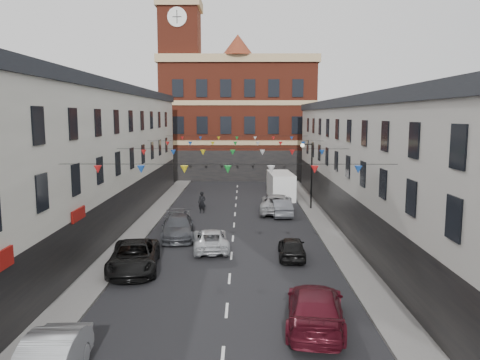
{
  "coord_description": "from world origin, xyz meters",
  "views": [
    {
      "loc": [
        0.72,
        -27.36,
        8.41
      ],
      "look_at": [
        0.47,
        7.11,
        3.65
      ],
      "focal_mm": 35.0,
      "sensor_mm": 36.0,
      "label": 1
    }
  ],
  "objects_px": {
    "white_van": "(281,185)",
    "car_right_f": "(276,203)",
    "car_right_e": "(281,207)",
    "car_left_d": "(178,227)",
    "pedestrian": "(202,202)",
    "street_lamp": "(309,167)",
    "car_left_e": "(177,218)",
    "car_right_d": "(292,248)",
    "car_right_c": "(315,308)",
    "moving_car": "(211,239)",
    "car_left_c": "(134,257)"
  },
  "relations": [
    {
      "from": "white_van",
      "to": "car_right_f",
      "type": "bearing_deg",
      "value": -100.48
    },
    {
      "from": "car_right_e",
      "to": "white_van",
      "type": "height_order",
      "value": "white_van"
    },
    {
      "from": "car_left_d",
      "to": "pedestrian",
      "type": "height_order",
      "value": "pedestrian"
    },
    {
      "from": "pedestrian",
      "to": "street_lamp",
      "type": "bearing_deg",
      "value": 25.48
    },
    {
      "from": "car_left_e",
      "to": "car_right_d",
      "type": "relative_size",
      "value": 1.12
    },
    {
      "from": "car_right_c",
      "to": "car_right_d",
      "type": "xyz_separation_m",
      "value": [
        0.0,
        9.1,
        -0.15
      ]
    },
    {
      "from": "car_left_d",
      "to": "car_right_c",
      "type": "xyz_separation_m",
      "value": [
        7.43,
        -13.74,
        0.03
      ]
    },
    {
      "from": "car_right_c",
      "to": "moving_car",
      "type": "relative_size",
      "value": 1.17
    },
    {
      "from": "car_left_c",
      "to": "car_left_d",
      "type": "bearing_deg",
      "value": 71.19
    },
    {
      "from": "car_right_f",
      "to": "pedestrian",
      "type": "relative_size",
      "value": 3.15
    },
    {
      "from": "moving_car",
      "to": "car_right_c",
      "type": "bearing_deg",
      "value": 107.71
    },
    {
      "from": "car_right_c",
      "to": "street_lamp",
      "type": "bearing_deg",
      "value": -89.38
    },
    {
      "from": "moving_car",
      "to": "white_van",
      "type": "relative_size",
      "value": 0.8
    },
    {
      "from": "car_left_c",
      "to": "white_van",
      "type": "relative_size",
      "value": 0.94
    },
    {
      "from": "white_van",
      "to": "car_left_e",
      "type": "bearing_deg",
      "value": -127.31
    },
    {
      "from": "car_right_c",
      "to": "pedestrian",
      "type": "bearing_deg",
      "value": -65.86
    },
    {
      "from": "car_left_d",
      "to": "car_right_e",
      "type": "xyz_separation_m",
      "value": [
        7.73,
        7.24,
        -0.04
      ]
    },
    {
      "from": "pedestrian",
      "to": "moving_car",
      "type": "bearing_deg",
      "value": -65.93
    },
    {
      "from": "car_left_d",
      "to": "car_left_e",
      "type": "distance_m",
      "value": 2.89
    },
    {
      "from": "car_right_d",
      "to": "white_van",
      "type": "height_order",
      "value": "white_van"
    },
    {
      "from": "white_van",
      "to": "car_right_d",
      "type": "bearing_deg",
      "value": -95.82
    },
    {
      "from": "car_right_f",
      "to": "white_van",
      "type": "bearing_deg",
      "value": -93.04
    },
    {
      "from": "street_lamp",
      "to": "car_right_e",
      "type": "xyz_separation_m",
      "value": [
        -2.66,
        -2.57,
        -3.18
      ]
    },
    {
      "from": "car_right_f",
      "to": "car_left_c",
      "type": "bearing_deg",
      "value": 64.38
    },
    {
      "from": "car_left_d",
      "to": "car_right_e",
      "type": "distance_m",
      "value": 10.59
    },
    {
      "from": "car_right_c",
      "to": "car_right_f",
      "type": "distance_m",
      "value": 22.24
    },
    {
      "from": "car_right_d",
      "to": "car_right_e",
      "type": "xyz_separation_m",
      "value": [
        0.29,
        11.88,
        0.07
      ]
    },
    {
      "from": "car_left_d",
      "to": "car_right_d",
      "type": "distance_m",
      "value": 8.76
    },
    {
      "from": "moving_car",
      "to": "car_left_c",
      "type": "bearing_deg",
      "value": 39.3
    },
    {
      "from": "car_left_e",
      "to": "car_left_d",
      "type": "bearing_deg",
      "value": -81.46
    },
    {
      "from": "white_van",
      "to": "car_right_e",
      "type": "bearing_deg",
      "value": -97.48
    },
    {
      "from": "car_left_d",
      "to": "car_right_c",
      "type": "distance_m",
      "value": 15.62
    },
    {
      "from": "car_left_d",
      "to": "moving_car",
      "type": "relative_size",
      "value": 1.12
    },
    {
      "from": "car_right_d",
      "to": "car_right_f",
      "type": "bearing_deg",
      "value": -87.52
    },
    {
      "from": "car_right_d",
      "to": "moving_car",
      "type": "bearing_deg",
      "value": -17.35
    },
    {
      "from": "street_lamp",
      "to": "car_left_e",
      "type": "relative_size",
      "value": 1.4
    },
    {
      "from": "car_left_d",
      "to": "car_right_e",
      "type": "bearing_deg",
      "value": 37.09
    },
    {
      "from": "street_lamp",
      "to": "white_van",
      "type": "bearing_deg",
      "value": 108.25
    },
    {
      "from": "white_van",
      "to": "street_lamp",
      "type": "bearing_deg",
      "value": -74.93
    },
    {
      "from": "car_right_c",
      "to": "pedestrian",
      "type": "xyz_separation_m",
      "value": [
        -6.47,
        22.02,
        0.14
      ]
    },
    {
      "from": "car_right_e",
      "to": "moving_car",
      "type": "bearing_deg",
      "value": 59.56
    },
    {
      "from": "car_right_c",
      "to": "car_right_f",
      "type": "xyz_separation_m",
      "value": [
        0.0,
        22.24,
        0.03
      ]
    },
    {
      "from": "car_right_e",
      "to": "pedestrian",
      "type": "relative_size",
      "value": 2.33
    },
    {
      "from": "car_right_d",
      "to": "moving_car",
      "type": "relative_size",
      "value": 0.81
    },
    {
      "from": "car_left_e",
      "to": "car_left_c",
      "type": "bearing_deg",
      "value": -96.22
    },
    {
      "from": "street_lamp",
      "to": "car_right_f",
      "type": "distance_m",
      "value": 4.46
    },
    {
      "from": "street_lamp",
      "to": "car_left_d",
      "type": "xyz_separation_m",
      "value": [
        -10.38,
        -9.8,
        -3.14
      ]
    },
    {
      "from": "car_right_c",
      "to": "car_left_e",
      "type": "bearing_deg",
      "value": -56.81
    },
    {
      "from": "car_right_f",
      "to": "moving_car",
      "type": "relative_size",
      "value": 1.26
    },
    {
      "from": "car_left_c",
      "to": "car_right_e",
      "type": "bearing_deg",
      "value": 49.94
    }
  ]
}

